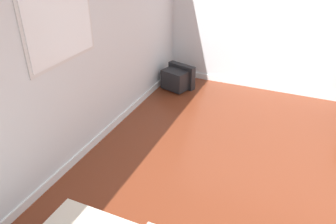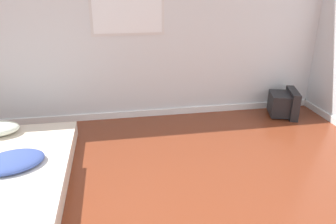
{
  "view_description": "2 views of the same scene",
  "coord_description": "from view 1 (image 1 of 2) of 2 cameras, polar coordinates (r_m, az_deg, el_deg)",
  "views": [
    {
      "loc": [
        -2.08,
        0.62,
        2.25
      ],
      "look_at": [
        0.78,
        1.85,
        0.5
      ],
      "focal_mm": 35.0,
      "sensor_mm": 36.0,
      "label": 1
    },
    {
      "loc": [
        0.01,
        -1.56,
        1.83
      ],
      "look_at": [
        0.61,
        1.82,
        0.4
      ],
      "focal_mm": 35.0,
      "sensor_mm": 36.0,
      "label": 2
    }
  ],
  "objects": [
    {
      "name": "crt_tv",
      "position": [
        5.21,
        1.69,
        5.93
      ],
      "size": [
        0.46,
        0.51,
        0.38
      ],
      "color": "black",
      "rests_on": "ground_plane"
    },
    {
      "name": "wall_back",
      "position": [
        3.11,
        -21.11,
        9.43
      ],
      "size": [
        8.21,
        0.08,
        2.6
      ],
      "color": "silver",
      "rests_on": "ground_plane"
    }
  ]
}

